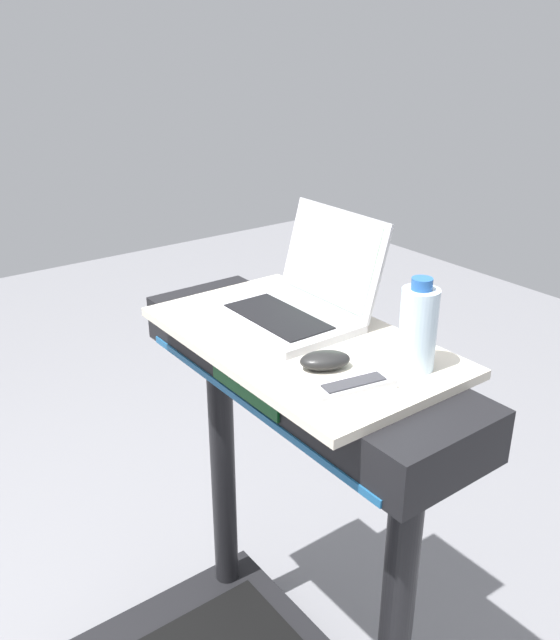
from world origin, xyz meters
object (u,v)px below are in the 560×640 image
(computer_mouse, at_px, (325,360))
(tv_remote, at_px, (354,388))
(laptop, at_px, (300,298))
(water_bottle, at_px, (418,328))

(computer_mouse, distance_m, tv_remote, 0.11)
(laptop, distance_m, tv_remote, 0.36)
(laptop, relative_size, tv_remote, 1.87)
(water_bottle, height_order, tv_remote, water_bottle)
(laptop, relative_size, water_bottle, 1.67)
(laptop, xyz_separation_m, water_bottle, (0.33, 0.03, 0.04))
(water_bottle, bearing_deg, computer_mouse, -126.10)
(water_bottle, bearing_deg, tv_remote, -89.23)
(water_bottle, distance_m, tv_remote, 0.18)
(tv_remote, bearing_deg, computer_mouse, 168.61)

